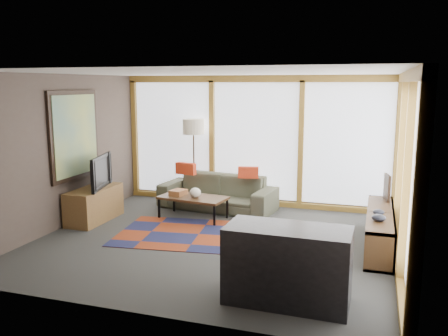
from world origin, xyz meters
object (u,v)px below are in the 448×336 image
(sofa, at_px, (217,192))
(bookshelf, at_px, (380,229))
(floor_lamp, at_px, (194,162))
(bar_counter, at_px, (288,265))
(television, at_px, (96,172))
(coffee_table, at_px, (193,207))
(tv_console, at_px, (94,204))

(sofa, distance_m, bookshelf, 3.33)
(floor_lamp, xyz_separation_m, bookshelf, (3.64, -1.63, -0.60))
(bookshelf, height_order, bar_counter, bar_counter)
(television, xyz_separation_m, bar_counter, (3.84, -2.16, -0.46))
(television, bearing_deg, coffee_table, -81.67)
(tv_console, xyz_separation_m, bar_counter, (3.89, -2.14, 0.14))
(floor_lamp, bearing_deg, coffee_table, -69.56)
(tv_console, height_order, television, television)
(coffee_table, bearing_deg, tv_console, -157.02)
(sofa, relative_size, floor_lamp, 1.31)
(bookshelf, distance_m, tv_console, 4.88)
(floor_lamp, height_order, tv_console, floor_lamp)
(coffee_table, height_order, bookshelf, bookshelf)
(floor_lamp, xyz_separation_m, coffee_table, (0.39, -1.05, -0.67))
(coffee_table, bearing_deg, bookshelf, -10.15)
(floor_lamp, relative_size, tv_console, 1.45)
(floor_lamp, height_order, bookshelf, floor_lamp)
(floor_lamp, bearing_deg, bookshelf, -24.10)
(coffee_table, xyz_separation_m, tv_console, (-1.63, -0.69, 0.10))
(tv_console, bearing_deg, television, 28.23)
(sofa, relative_size, television, 2.22)
(sofa, relative_size, bar_counter, 1.65)
(coffee_table, xyz_separation_m, bar_counter, (2.26, -2.83, 0.23))
(floor_lamp, height_order, bar_counter, floor_lamp)
(floor_lamp, distance_m, bar_counter, 4.71)
(tv_console, bearing_deg, coffee_table, 22.98)
(floor_lamp, xyz_separation_m, bar_counter, (2.65, -3.88, -0.43))
(bookshelf, bearing_deg, television, -179.00)
(bookshelf, xyz_separation_m, television, (-4.83, -0.08, 0.62))
(coffee_table, distance_m, tv_console, 1.77)
(sofa, height_order, coffee_table, sofa)
(floor_lamp, distance_m, bookshelf, 4.03)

